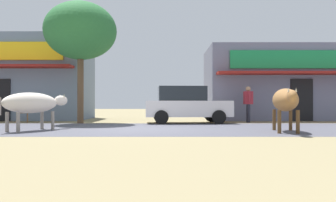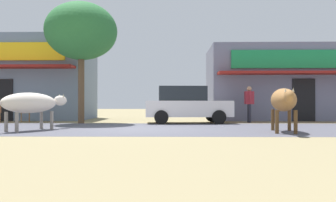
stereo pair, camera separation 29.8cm
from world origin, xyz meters
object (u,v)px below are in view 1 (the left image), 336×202
object	(u,v)px
cow_near_brown	(31,103)
cafe_chair_near_tree	(24,111)
roadside_tree	(79,31)
cow_far_dark	(284,100)
parked_hatchback_car	(185,104)
pedestrian_by_shop	(247,101)

from	to	relation	value
cow_near_brown	cafe_chair_near_tree	xyz separation A→B (m)	(-2.27, 4.82, -0.38)
roadside_tree	cow_near_brown	world-z (taller)	roadside_tree
cow_far_dark	cafe_chair_near_tree	world-z (taller)	cow_far_dark
cafe_chair_near_tree	parked_hatchback_car	bearing A→B (deg)	-4.75
parked_hatchback_car	cow_near_brown	world-z (taller)	parked_hatchback_car
cow_near_brown	cafe_chair_near_tree	world-z (taller)	cow_near_brown
roadside_tree	pedestrian_by_shop	world-z (taller)	roadside_tree
cow_near_brown	pedestrian_by_shop	bearing A→B (deg)	30.52
roadside_tree	cow_near_brown	xyz separation A→B (m)	(-0.51, -4.07, -3.21)
pedestrian_by_shop	cow_far_dark	bearing A→B (deg)	-91.07
roadside_tree	parked_hatchback_car	world-z (taller)	roadside_tree
cow_far_dark	cafe_chair_near_tree	xyz separation A→B (m)	(-10.33, 5.34, -0.47)
cow_near_brown	pedestrian_by_shop	size ratio (longest dim) A/B	1.51
pedestrian_by_shop	cafe_chair_near_tree	xyz separation A→B (m)	(-10.43, 0.02, -0.47)
parked_hatchback_car	roadside_tree	bearing A→B (deg)	-178.39
cow_near_brown	cow_far_dark	distance (m)	8.08
roadside_tree	parked_hatchback_car	xyz separation A→B (m)	(4.71, 0.13, -3.26)
cow_far_dark	cafe_chair_near_tree	distance (m)	11.63
cow_near_brown	cow_far_dark	bearing A→B (deg)	-3.63
pedestrian_by_shop	cafe_chair_near_tree	world-z (taller)	pedestrian_by_shop
parked_hatchback_car	pedestrian_by_shop	distance (m)	3.01
roadside_tree	cow_far_dark	distance (m)	9.37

